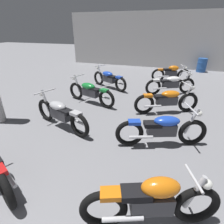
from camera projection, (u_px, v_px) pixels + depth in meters
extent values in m
cube|color=#BCBAB7|center=(156.00, 40.00, 12.24)|extent=(12.63, 0.24, 3.60)
torus|color=black|center=(5.00, 189.00, 2.76)|extent=(0.65, 0.39, 0.67)
cylinder|color=silver|center=(9.00, 177.00, 3.01)|extent=(0.53, 0.30, 0.07)
torus|color=black|center=(46.00, 110.00, 5.42)|extent=(0.67, 0.33, 0.67)
torus|color=black|center=(80.00, 125.00, 4.57)|extent=(0.67, 0.33, 0.67)
cylinder|color=silver|center=(46.00, 101.00, 5.24)|extent=(0.28, 0.16, 0.66)
cube|color=#38383D|center=(61.00, 114.00, 4.95)|extent=(0.70, 0.45, 0.28)
ellipsoid|color=#B7B7BC|center=(58.00, 106.00, 4.92)|extent=(0.67, 0.50, 0.22)
cube|color=black|center=(65.00, 111.00, 4.77)|extent=(0.46, 0.36, 0.10)
cube|color=#B7B7BC|center=(76.00, 114.00, 4.50)|extent=(0.33, 0.28, 0.08)
cylinder|color=silver|center=(45.00, 91.00, 5.08)|extent=(0.26, 0.65, 0.04)
sphere|color=white|center=(42.00, 94.00, 5.24)|extent=(0.14, 0.14, 0.14)
cylinder|color=silver|center=(77.00, 121.00, 4.82)|extent=(0.54, 0.25, 0.07)
torus|color=black|center=(76.00, 91.00, 7.04)|extent=(0.67, 0.30, 0.67)
torus|color=black|center=(107.00, 99.00, 6.25)|extent=(0.67, 0.30, 0.67)
cylinder|color=silver|center=(77.00, 84.00, 6.87)|extent=(0.28, 0.15, 0.66)
cube|color=#38383D|center=(90.00, 92.00, 6.60)|extent=(0.70, 0.42, 0.28)
ellipsoid|color=#197F33|center=(88.00, 86.00, 6.56)|extent=(0.67, 0.48, 0.22)
cube|color=black|center=(95.00, 90.00, 6.43)|extent=(0.45, 0.35, 0.10)
cube|color=#197F33|center=(104.00, 90.00, 6.17)|extent=(0.33, 0.27, 0.08)
cylinder|color=silver|center=(78.00, 76.00, 6.70)|extent=(0.23, 0.66, 0.04)
sphere|color=white|center=(74.00, 78.00, 6.86)|extent=(0.14, 0.14, 0.14)
cylinder|color=silver|center=(103.00, 97.00, 6.48)|extent=(0.55, 0.23, 0.07)
torus|color=black|center=(99.00, 78.00, 8.84)|extent=(0.64, 0.41, 0.67)
torus|color=black|center=(121.00, 84.00, 7.86)|extent=(0.64, 0.41, 0.67)
cylinder|color=silver|center=(100.00, 72.00, 8.66)|extent=(0.27, 0.19, 0.66)
cube|color=#38383D|center=(109.00, 79.00, 8.31)|extent=(0.70, 0.52, 0.28)
ellipsoid|color=blue|center=(108.00, 74.00, 8.28)|extent=(0.68, 0.56, 0.22)
cube|color=black|center=(112.00, 77.00, 8.10)|extent=(0.47, 0.40, 0.10)
cube|color=blue|center=(119.00, 77.00, 7.79)|extent=(0.34, 0.31, 0.08)
cylinder|color=silver|center=(100.00, 66.00, 8.49)|extent=(0.35, 0.62, 0.04)
sphere|color=white|center=(98.00, 68.00, 8.67)|extent=(0.14, 0.14, 0.14)
cylinder|color=silver|center=(119.00, 83.00, 8.11)|extent=(0.52, 0.32, 0.07)
torus|color=black|center=(196.00, 205.00, 2.52)|extent=(0.66, 0.35, 0.67)
torus|color=black|center=(104.00, 210.00, 2.46)|extent=(0.66, 0.35, 0.67)
cylinder|color=silver|center=(194.00, 192.00, 2.40)|extent=(0.25, 0.16, 0.56)
cube|color=#38383D|center=(151.00, 202.00, 2.44)|extent=(0.62, 0.44, 0.28)
ellipsoid|color=orange|center=(161.00, 187.00, 2.33)|extent=(0.59, 0.45, 0.26)
cube|color=black|center=(136.00, 193.00, 2.35)|extent=(0.46, 0.37, 0.10)
cube|color=orange|center=(111.00, 194.00, 2.33)|extent=(0.33, 0.29, 0.08)
cylinder|color=silver|center=(194.00, 178.00, 2.29)|extent=(0.21, 0.46, 0.04)
sphere|color=white|center=(207.00, 184.00, 2.35)|extent=(0.14, 0.14, 0.14)
cylinder|color=silver|center=(123.00, 219.00, 2.36)|extent=(0.54, 0.27, 0.07)
torus|color=black|center=(192.00, 132.00, 4.26)|extent=(0.67, 0.34, 0.67)
torus|color=black|center=(129.00, 133.00, 4.22)|extent=(0.67, 0.34, 0.67)
cylinder|color=silver|center=(191.00, 121.00, 4.13)|extent=(0.28, 0.16, 0.66)
cube|color=#38383D|center=(162.00, 129.00, 4.20)|extent=(0.70, 0.46, 0.28)
ellipsoid|color=blue|center=(167.00, 121.00, 4.11)|extent=(0.67, 0.51, 0.22)
cube|color=black|center=(153.00, 124.00, 4.13)|extent=(0.46, 0.37, 0.10)
cube|color=blue|center=(134.00, 122.00, 4.10)|extent=(0.33, 0.29, 0.08)
cylinder|color=silver|center=(191.00, 109.00, 3.99)|extent=(0.27, 0.65, 0.04)
sphere|color=white|center=(199.00, 113.00, 4.05)|extent=(0.14, 0.14, 0.14)
cylinder|color=silver|center=(141.00, 137.00, 4.12)|extent=(0.54, 0.26, 0.07)
torus|color=black|center=(188.00, 102.00, 5.98)|extent=(0.65, 0.39, 0.67)
torus|color=black|center=(144.00, 104.00, 5.82)|extent=(0.65, 0.39, 0.67)
cylinder|color=silver|center=(187.00, 94.00, 5.84)|extent=(0.28, 0.18, 0.66)
cube|color=#38383D|center=(167.00, 100.00, 5.85)|extent=(0.70, 0.50, 0.28)
ellipsoid|color=orange|center=(171.00, 94.00, 5.77)|extent=(0.68, 0.55, 0.22)
cube|color=black|center=(161.00, 97.00, 5.77)|extent=(0.46, 0.39, 0.10)
cube|color=orange|center=(148.00, 96.00, 5.70)|extent=(0.34, 0.30, 0.08)
cylinder|color=silver|center=(187.00, 84.00, 5.70)|extent=(0.33, 0.63, 0.04)
sphere|color=white|center=(192.00, 88.00, 5.77)|extent=(0.14, 0.14, 0.14)
cylinder|color=silver|center=(153.00, 106.00, 5.74)|extent=(0.53, 0.30, 0.07)
torus|color=black|center=(187.00, 86.00, 7.67)|extent=(0.65, 0.40, 0.67)
torus|color=black|center=(153.00, 87.00, 7.48)|extent=(0.65, 0.40, 0.67)
cylinder|color=silver|center=(186.00, 79.00, 7.53)|extent=(0.28, 0.19, 0.66)
cube|color=#38383D|center=(170.00, 84.00, 7.53)|extent=(0.70, 0.51, 0.28)
ellipsoid|color=white|center=(173.00, 79.00, 7.45)|extent=(0.68, 0.56, 0.22)
cube|color=black|center=(166.00, 81.00, 7.45)|extent=(0.47, 0.40, 0.10)
cube|color=white|center=(156.00, 80.00, 7.37)|extent=(0.34, 0.31, 0.08)
cylinder|color=silver|center=(186.00, 71.00, 7.39)|extent=(0.34, 0.62, 0.04)
sphere|color=white|center=(190.00, 74.00, 7.46)|extent=(0.14, 0.14, 0.14)
cylinder|color=silver|center=(160.00, 88.00, 7.41)|extent=(0.52, 0.31, 0.07)
torus|color=black|center=(183.00, 76.00, 9.27)|extent=(0.68, 0.27, 0.67)
torus|color=black|center=(158.00, 75.00, 9.37)|extent=(0.68, 0.27, 0.67)
cylinder|color=silver|center=(183.00, 71.00, 9.17)|extent=(0.25, 0.13, 0.56)
cube|color=#38383D|center=(171.00, 74.00, 9.28)|extent=(0.61, 0.37, 0.28)
ellipsoid|color=orange|center=(174.00, 68.00, 9.15)|extent=(0.57, 0.40, 0.26)
cube|color=black|center=(167.00, 70.00, 9.21)|extent=(0.45, 0.33, 0.10)
cube|color=orange|center=(161.00, 69.00, 9.23)|extent=(0.32, 0.26, 0.08)
cylinder|color=silver|center=(182.00, 65.00, 9.06)|extent=(0.15, 0.47, 0.04)
sphere|color=white|center=(186.00, 68.00, 9.10)|extent=(0.14, 0.14, 0.14)
cylinder|color=silver|center=(163.00, 76.00, 9.24)|extent=(0.55, 0.20, 0.07)
cylinder|color=#23519E|center=(202.00, 65.00, 11.41)|extent=(0.56, 0.56, 0.85)
torus|color=#23519E|center=(202.00, 62.00, 11.34)|extent=(0.59, 0.59, 0.03)
torus|color=#23519E|center=(201.00, 68.00, 11.48)|extent=(0.59, 0.59, 0.03)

